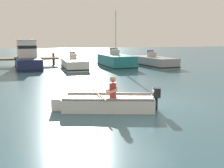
{
  "coord_description": "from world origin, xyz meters",
  "views": [
    {
      "loc": [
        -3.86,
        -9.56,
        2.46
      ],
      "look_at": [
        -0.71,
        1.16,
        0.55
      ],
      "focal_mm": 43.01,
      "sensor_mm": 36.0,
      "label": 1
    }
  ],
  "objects_px": {
    "moored_boat_white": "(74,64)",
    "moored_boat_teal": "(116,61)",
    "moored_boat_grey": "(154,62)",
    "rowboat_with_person": "(107,103)",
    "moored_boat_navy": "(27,58)"
  },
  "relations": [
    {
      "from": "moored_boat_white",
      "to": "moored_boat_teal",
      "type": "bearing_deg",
      "value": -0.53
    },
    {
      "from": "rowboat_with_person",
      "to": "moored_boat_navy",
      "type": "distance_m",
      "value": 14.77
    },
    {
      "from": "moored_boat_white",
      "to": "moored_boat_teal",
      "type": "height_order",
      "value": "moored_boat_teal"
    },
    {
      "from": "rowboat_with_person",
      "to": "moored_boat_teal",
      "type": "relative_size",
      "value": 0.76
    },
    {
      "from": "moored_boat_teal",
      "to": "moored_boat_grey",
      "type": "height_order",
      "value": "moored_boat_teal"
    },
    {
      "from": "moored_boat_navy",
      "to": "moored_boat_white",
      "type": "relative_size",
      "value": 1.28
    },
    {
      "from": "moored_boat_teal",
      "to": "moored_boat_grey",
      "type": "xyz_separation_m",
      "value": [
        3.47,
        -0.05,
        -0.13
      ]
    },
    {
      "from": "moored_boat_grey",
      "to": "rowboat_with_person",
      "type": "bearing_deg",
      "value": -121.33
    },
    {
      "from": "moored_boat_grey",
      "to": "moored_boat_white",
      "type": "bearing_deg",
      "value": 179.29
    },
    {
      "from": "rowboat_with_person",
      "to": "moored_boat_navy",
      "type": "bearing_deg",
      "value": 101.14
    },
    {
      "from": "moored_boat_grey",
      "to": "moored_boat_teal",
      "type": "bearing_deg",
      "value": 179.1
    },
    {
      "from": "rowboat_with_person",
      "to": "moored_boat_grey",
      "type": "bearing_deg",
      "value": 58.67
    },
    {
      "from": "rowboat_with_person",
      "to": "moored_boat_white",
      "type": "relative_size",
      "value": 0.81
    },
    {
      "from": "moored_boat_grey",
      "to": "moored_boat_navy",
      "type": "bearing_deg",
      "value": 171.17
    },
    {
      "from": "moored_boat_white",
      "to": "moored_boat_grey",
      "type": "bearing_deg",
      "value": -0.71
    }
  ]
}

